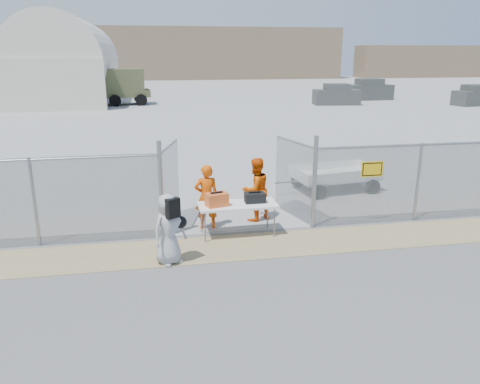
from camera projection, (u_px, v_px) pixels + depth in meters
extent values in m
plane|color=#515151|center=(256.00, 264.00, 10.46)|extent=(160.00, 160.00, 0.00)
cube|color=gray|center=(172.00, 97.00, 50.05)|extent=(160.00, 80.00, 0.01)
cube|color=#99855C|center=(247.00, 246.00, 11.40)|extent=(44.00, 1.60, 0.01)
cube|color=orange|center=(217.00, 200.00, 11.70)|extent=(0.60, 0.47, 0.33)
cube|color=black|center=(255.00, 198.00, 11.99)|extent=(0.52, 0.31, 0.25)
imported|color=#DF4E05|center=(207.00, 197.00, 12.38)|extent=(0.65, 0.43, 1.76)
imported|color=#DF4E05|center=(256.00, 190.00, 12.99)|extent=(1.08, 0.99, 1.79)
imported|color=#A1A2A4|center=(169.00, 229.00, 10.30)|extent=(0.94, 0.85, 1.62)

